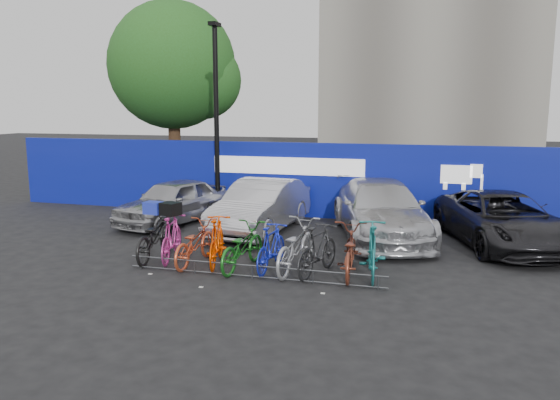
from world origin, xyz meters
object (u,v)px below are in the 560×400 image
at_px(bike_rack, 252,271).
at_px(bike_3, 217,241).
at_px(car_2, 381,210).
at_px(car_0, 173,201).
at_px(bike_2, 195,243).
at_px(lamppost, 216,115).
at_px(car_1, 261,206).
at_px(bike_9, 372,250).
at_px(bike_0, 154,236).
at_px(car_3, 502,220).
at_px(bike_5, 271,248).
at_px(bike_7, 318,250).
at_px(bike_1, 172,238).
at_px(bike_4, 242,247).
at_px(tree, 178,69).
at_px(bike_8, 349,251).
at_px(bike_6, 295,246).

bearing_deg(bike_rack, bike_3, 146.41).
bearing_deg(car_2, car_0, 162.95).
bearing_deg(bike_2, lamppost, -70.65).
distance_m(car_1, bike_9, 4.89).
xyz_separation_m(car_1, bike_0, (-1.55, -3.35, -0.20)).
xyz_separation_m(bike_2, bike_3, (0.51, 0.06, 0.06)).
xyz_separation_m(car_0, car_3, (9.36, -0.15, 0.00)).
height_order(bike_5, bike_7, bike_7).
bearing_deg(bike_1, car_2, -153.67).
bearing_deg(bike_5, bike_0, 0.93).
bearing_deg(lamppost, bike_4, -62.89).
bearing_deg(car_2, bike_0, -160.13).
bearing_deg(bike_4, bike_0, 1.96).
bearing_deg(bike_7, bike_5, 12.79).
relative_size(car_2, car_3, 1.07).
relative_size(car_0, car_1, 0.90).
relative_size(car_0, bike_1, 2.25).
relative_size(tree, bike_4, 4.09).
xyz_separation_m(bike_1, bike_3, (1.16, -0.09, 0.02)).
distance_m(bike_4, bike_9, 2.82).
bearing_deg(car_0, bike_9, -14.04).
xyz_separation_m(lamppost, car_2, (5.40, -1.58, -2.51)).
relative_size(car_2, bike_0, 2.57).
distance_m(bike_2, bike_5, 1.81).
relative_size(lamppost, bike_9, 3.11).
height_order(bike_1, bike_2, bike_1).
height_order(bike_7, bike_8, bike_7).
height_order(bike_1, bike_7, bike_7).
xyz_separation_m(tree, lamppost, (3.57, -4.66, -1.80)).
bearing_deg(bike_9, bike_2, -5.98).
bearing_deg(bike_rack, bike_2, 157.66).
bearing_deg(bike_1, bike_8, 166.87).
xyz_separation_m(bike_rack, bike_9, (2.38, 0.79, 0.43)).
height_order(lamppost, bike_7, lamppost).
bearing_deg(bike_9, bike_8, -7.60).
relative_size(car_2, bike_1, 2.95).
relative_size(bike_1, bike_4, 0.93).
bearing_deg(bike_1, bike_4, 160.55).
height_order(car_2, bike_1, car_2).
bearing_deg(car_2, bike_7, -120.61).
distance_m(car_0, bike_4, 5.31).
bearing_deg(lamppost, bike_9, -43.03).
relative_size(bike_2, bike_4, 0.98).
bearing_deg(tree, bike_6, -52.81).
height_order(bike_5, bike_6, bike_6).
bearing_deg(car_1, bike_0, -109.66).
bearing_deg(lamppost, bike_3, -68.11).
distance_m(bike_0, bike_7, 3.95).
height_order(bike_3, bike_5, bike_3).
distance_m(car_2, car_3, 3.10).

